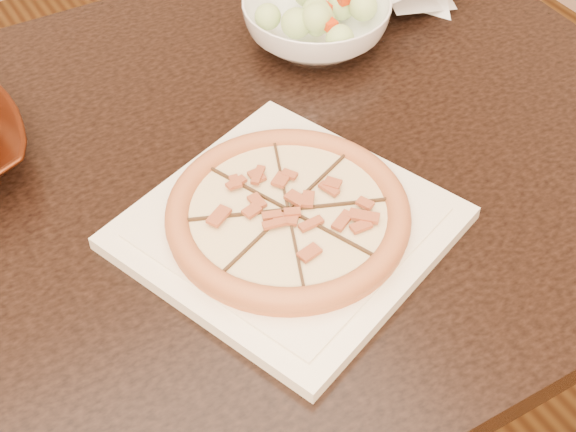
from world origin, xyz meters
name	(u,v)px	position (x,y,z in m)	size (l,w,h in m)	color
dining_table	(173,237)	(0.20, 0.13, 0.65)	(1.48, 0.98, 0.75)	black
plate	(288,227)	(0.29, -0.02, 0.76)	(0.43, 0.43, 0.02)	beige
pizza	(288,214)	(0.29, -0.02, 0.78)	(0.29, 0.29, 0.03)	#B8663B
salad_bowl	(316,22)	(0.54, 0.31, 0.79)	(0.23, 0.23, 0.07)	white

